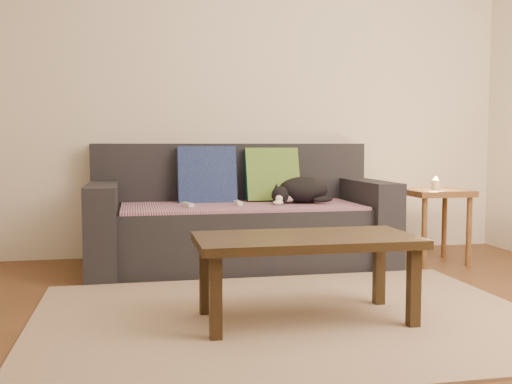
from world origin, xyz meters
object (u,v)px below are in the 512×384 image
wii_remote_b (238,203)px  coffee_table (306,247)px  sofa (239,221)px  cat (301,190)px  side_table (435,202)px  wii_remote_a (187,205)px

wii_remote_b → coffee_table: size_ratio=0.14×
sofa → coffee_table: sofa is taller
cat → side_table: bearing=6.8°
coffee_table → side_table: bearing=42.6°
sofa → side_table: bearing=-9.9°
sofa → wii_remote_b: bearing=-101.6°
wii_remote_a → coffee_table: (0.45, -1.29, -0.08)m
coffee_table → wii_remote_b: bearing=94.2°
wii_remote_a → sofa: bearing=-80.5°
wii_remote_a → cat: bearing=-98.5°
cat → wii_remote_a: 0.84m
wii_remote_b → side_table: (1.44, -0.11, -0.01)m
cat → coffee_table: cat is taller
wii_remote_a → wii_remote_b: same height
side_table → coffee_table: side_table is taller
cat → coffee_table: 1.46m
wii_remote_b → wii_remote_a: bearing=95.8°
cat → coffee_table: bearing=-88.1°
sofa → wii_remote_a: (-0.39, -0.19, 0.15)m
side_table → wii_remote_b: bearing=175.7°
sofa → wii_remote_b: sofa is taller
wii_remote_b → side_table: 1.44m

